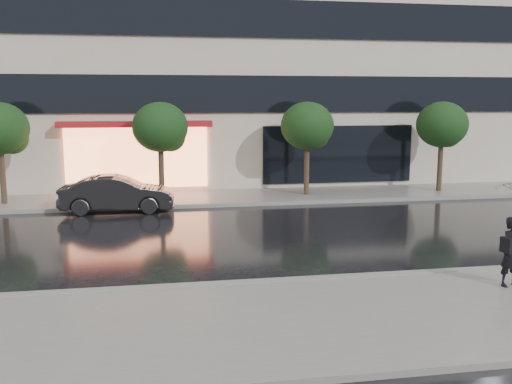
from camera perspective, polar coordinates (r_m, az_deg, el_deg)
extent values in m
plane|color=black|center=(13.95, 3.69, -7.86)|extent=(120.00, 120.00, 0.00)
cube|color=slate|center=(10.98, 7.77, -12.46)|extent=(60.00, 4.50, 0.12)
cube|color=slate|center=(23.76, -2.12, -0.49)|extent=(60.00, 3.50, 0.12)
cube|color=gray|center=(13.00, 4.74, -8.84)|extent=(60.00, 0.25, 0.14)
cube|color=gray|center=(22.05, -1.50, -1.23)|extent=(60.00, 0.25, 0.14)
cube|color=beige|center=(31.48, -4.25, 18.25)|extent=(30.00, 12.00, 18.00)
cube|color=black|center=(25.08, -2.71, 9.76)|extent=(28.00, 0.12, 1.60)
cube|color=black|center=(25.31, -2.77, 17.02)|extent=(28.00, 0.12, 1.60)
cube|color=#FF8C59|center=(25.00, -11.81, 3.37)|extent=(6.00, 0.10, 2.60)
cube|color=#A7191D|center=(24.57, -11.94, 6.66)|extent=(6.40, 0.70, 0.25)
cube|color=black|center=(26.31, 8.22, 3.76)|extent=(7.00, 0.10, 2.60)
cylinder|color=#33261C|center=(23.86, -23.99, 1.27)|extent=(0.22, 0.22, 2.20)
sphere|color=black|center=(23.82, -23.18, 4.94)|extent=(1.20, 1.20, 1.20)
cylinder|color=#33261C|center=(23.14, -9.43, 1.73)|extent=(0.22, 0.22, 2.20)
ellipsoid|color=black|center=(22.97, -9.56, 6.43)|extent=(2.20, 2.20, 1.98)
sphere|color=black|center=(23.20, -8.55, 5.49)|extent=(1.20, 1.20, 1.20)
cylinder|color=#33261C|center=(23.95, 5.08, 2.07)|extent=(0.22, 0.22, 2.20)
ellipsoid|color=black|center=(23.78, 5.15, 6.62)|extent=(2.20, 2.20, 1.98)
sphere|color=black|center=(24.10, 5.93, 5.69)|extent=(1.20, 1.20, 1.20)
cylinder|color=#33261C|center=(26.14, 17.90, 2.27)|extent=(0.22, 0.22, 2.20)
ellipsoid|color=black|center=(25.99, 18.11, 6.43)|extent=(2.20, 2.20, 1.98)
sphere|color=black|center=(26.38, 18.63, 5.56)|extent=(1.20, 1.20, 1.20)
imported|color=black|center=(21.42, -13.69, -0.18)|extent=(4.13, 1.58, 1.34)
imported|color=black|center=(13.42, 24.22, -5.48)|extent=(0.61, 0.47, 1.51)
cube|color=black|center=(13.19, 23.76, -4.89)|extent=(0.16, 0.30, 0.32)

